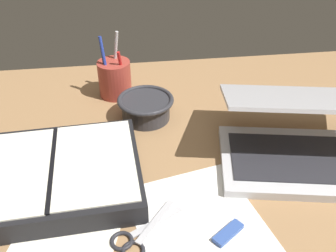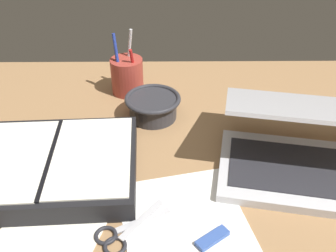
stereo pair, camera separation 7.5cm
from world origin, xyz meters
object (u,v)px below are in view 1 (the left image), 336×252
(scissors, at_px, (135,239))
(planner, at_px, (54,175))
(laptop, at_px, (301,139))
(bowl, at_px, (146,107))
(pen_cup, at_px, (115,78))

(scissors, bearing_deg, planner, 93.62)
(laptop, height_order, planner, laptop)
(bowl, bearing_deg, pen_cup, 120.05)
(pen_cup, xyz_separation_m, planner, (-0.12, -0.32, -0.03))
(bowl, bearing_deg, scissors, -97.74)
(bowl, height_order, planner, bowl)
(bowl, distance_m, planner, 0.28)
(planner, distance_m, scissors, 0.21)
(laptop, height_order, pen_cup, pen_cup)
(bowl, distance_m, pen_cup, 0.14)
(bowl, relative_size, pen_cup, 0.80)
(pen_cup, bearing_deg, laptop, -39.85)
(laptop, relative_size, scissors, 2.85)
(laptop, bearing_deg, bowl, 159.01)
(scissors, bearing_deg, bowl, 42.64)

